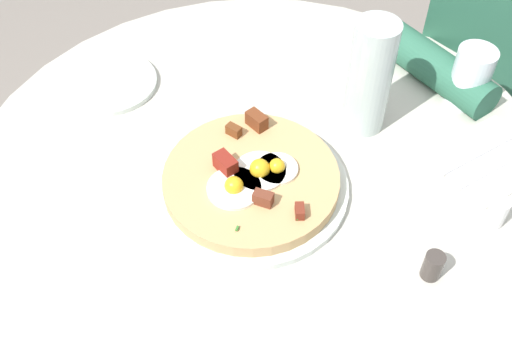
{
  "coord_description": "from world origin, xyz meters",
  "views": [
    {
      "loc": [
        -0.23,
        0.63,
        1.5
      ],
      "look_at": [
        0.0,
        0.02,
        0.76
      ],
      "focal_mm": 43.7,
      "sensor_mm": 36.0,
      "label": 1
    }
  ],
  "objects": [
    {
      "name": "pepper_shaker",
      "position": [
        -0.29,
        0.1,
        0.77
      ],
      "size": [
        0.03,
        0.03,
        0.05
      ],
      "primitive_type": "cylinder",
      "color": "#3F3833",
      "rests_on": "dining_table"
    },
    {
      "name": "bread_plate",
      "position": [
        0.33,
        -0.09,
        0.75
      ],
      "size": [
        0.17,
        0.17,
        0.01
      ],
      "primitive_type": "cylinder",
      "color": "silver",
      "rests_on": "dining_table"
    },
    {
      "name": "salt_shaker",
      "position": [
        -0.36,
        -0.03,
        0.77
      ],
      "size": [
        0.03,
        0.03,
        0.05
      ],
      "primitive_type": "cylinder",
      "color": "white",
      "rests_on": "dining_table"
    },
    {
      "name": "knife",
      "position": [
        -0.36,
        -0.14,
        0.75
      ],
      "size": [
        0.12,
        0.15,
        0.0
      ],
      "primitive_type": "cube",
      "rotation": [
        0.0,
        0.0,
        0.92
      ],
      "color": "silver",
      "rests_on": "napkin"
    },
    {
      "name": "dining_table",
      "position": [
        0.0,
        0.0,
        0.57
      ],
      "size": [
        0.98,
        0.98,
        0.74
      ],
      "color": "beige",
      "rests_on": "ground_plane"
    },
    {
      "name": "breakfast_pizza",
      "position": [
        0.0,
        0.04,
        0.77
      ],
      "size": [
        0.27,
        0.27,
        0.05
      ],
      "color": "tan",
      "rests_on": "pizza_plate"
    },
    {
      "name": "water_bottle",
      "position": [
        -0.12,
        -0.16,
        0.85
      ],
      "size": [
        0.07,
        0.07,
        0.21
      ],
      "primitive_type": "cylinder",
      "color": "silver",
      "rests_on": "dining_table"
    },
    {
      "name": "person_seated",
      "position": [
        -0.36,
        -0.56,
        0.51
      ],
      "size": [
        0.47,
        0.48,
        1.14
      ],
      "color": "#2D2D33",
      "rests_on": "ground_plane"
    },
    {
      "name": "napkin",
      "position": [
        -0.34,
        -0.15,
        0.75
      ],
      "size": [
        0.21,
        0.22,
        0.0
      ],
      "primitive_type": "cube",
      "rotation": [
        0.0,
        0.0,
        0.92
      ],
      "color": "white",
      "rests_on": "dining_table"
    },
    {
      "name": "water_glass",
      "position": [
        -0.28,
        -0.29,
        0.8
      ],
      "size": [
        0.07,
        0.07,
        0.11
      ],
      "primitive_type": "cylinder",
      "color": "silver",
      "rests_on": "dining_table"
    },
    {
      "name": "pizza_plate",
      "position": [
        0.0,
        0.04,
        0.75
      ],
      "size": [
        0.31,
        0.31,
        0.01
      ],
      "primitive_type": "cylinder",
      "color": "silver",
      "rests_on": "dining_table"
    },
    {
      "name": "fork",
      "position": [
        -0.33,
        -0.16,
        0.75
      ],
      "size": [
        0.12,
        0.15,
        0.0
      ],
      "primitive_type": "cube",
      "rotation": [
        0.0,
        0.0,
        0.92
      ],
      "color": "silver",
      "rests_on": "napkin"
    }
  ]
}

